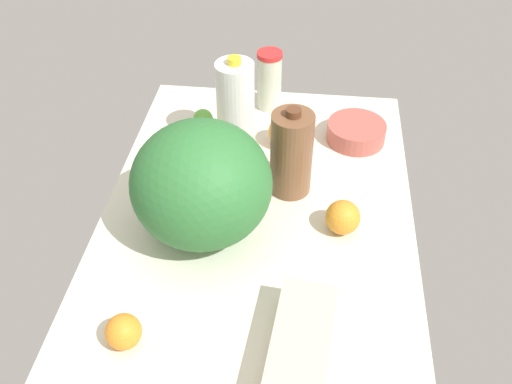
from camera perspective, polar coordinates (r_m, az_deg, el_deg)
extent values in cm
cube|color=silver|center=(138.91, 0.00, -3.55)|extent=(120.00, 76.00, 3.00)
cube|color=beige|center=(110.27, 4.26, -16.39)|extent=(32.75, 13.78, 7.35)
cylinder|color=brown|center=(140.43, 3.56, 3.84)|extent=(10.48, 10.48, 22.32)
cylinder|color=#59331E|center=(133.40, 3.77, 7.93)|extent=(3.67, 3.67, 1.80)
ellipsoid|color=#2E7034|center=(127.23, -5.48, 0.80)|extent=(31.79, 31.79, 28.46)
cylinder|color=#B0544A|center=(164.47, 9.97, 5.92)|extent=(16.50, 16.50, 5.40)
cylinder|color=beige|center=(173.52, 1.34, 10.91)|extent=(7.31, 7.31, 16.89)
cylinder|color=red|center=(169.04, 1.38, 13.58)|extent=(7.53, 7.53, 1.40)
cylinder|color=white|center=(153.74, -2.06, 8.44)|extent=(10.16, 10.16, 25.90)
cylinder|color=yellow|center=(146.63, -2.19, 12.97)|extent=(3.56, 3.56, 1.80)
sphere|color=#5DAE3F|center=(167.74, -5.32, 7.29)|extent=(5.81, 5.81, 5.81)
sphere|color=orange|center=(116.36, -13.12, -13.44)|extent=(7.16, 7.16, 7.16)
sphere|color=yellow|center=(159.50, -7.42, 5.40)|extent=(7.32, 7.32, 7.32)
sphere|color=orange|center=(134.58, 8.67, -2.63)|extent=(8.25, 8.25, 8.25)
sphere|color=orange|center=(159.23, 2.84, 6.03)|extent=(8.95, 8.95, 8.95)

